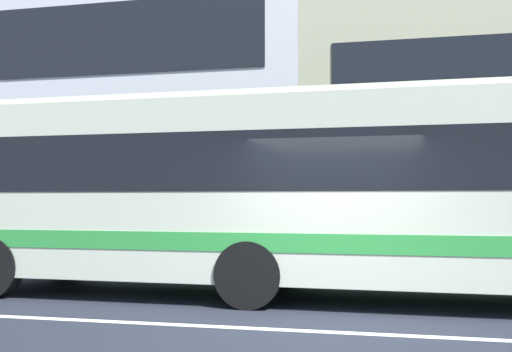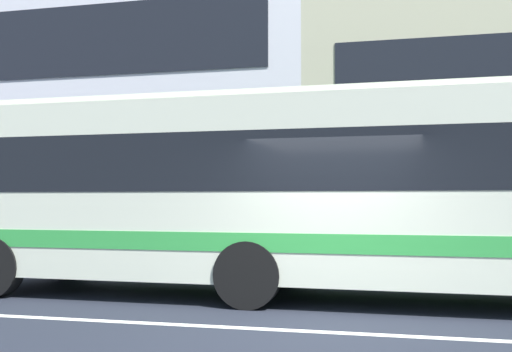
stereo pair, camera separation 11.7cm
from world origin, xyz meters
TOP-DOWN VIEW (x-y plane):
  - ground_plane at (0.00, 0.00)m, footprint 160.00×160.00m
  - lane_centre_line at (0.00, 0.00)m, footprint 60.00×0.16m
  - hedge_row_far at (1.44, 6.21)m, footprint 13.49×1.10m
  - apartment_block_left at (-14.53, 16.00)m, footprint 25.19×11.15m
  - transit_bus at (-0.47, 2.43)m, footprint 12.29×2.72m

SIDE VIEW (x-z plane):
  - ground_plane at x=0.00m, z-range 0.00..0.00m
  - lane_centre_line at x=0.00m, z-range 0.00..0.01m
  - hedge_row_far at x=1.44m, z-range 0.00..1.14m
  - transit_bus at x=-0.47m, z-range 0.17..3.46m
  - apartment_block_left at x=-14.53m, z-range 0.00..11.77m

